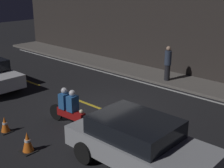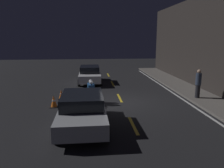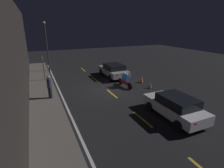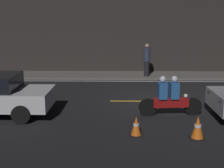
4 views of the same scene
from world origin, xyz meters
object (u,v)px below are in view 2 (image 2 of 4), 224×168
object	(u,v)px
traffic_cone_near	(61,94)
traffic_cone_mid	(54,101)
sedan_white	(90,74)
hatchback_silver	(82,110)
pedestrian	(198,83)
motorcycle	(91,93)

from	to	relation	value
traffic_cone_near	traffic_cone_mid	xyz separation A→B (m)	(1.68, -0.19, 0.04)
sedan_white	hatchback_silver	distance (m)	9.50
sedan_white	pedestrian	bearing A→B (deg)	48.08
sedan_white	motorcycle	distance (m)	6.10
motorcycle	traffic_cone_near	bearing A→B (deg)	-127.53
traffic_cone_near	pedestrian	world-z (taller)	pedestrian
sedan_white	traffic_cone_near	bearing A→B (deg)	-19.99
pedestrian	traffic_cone_mid	bearing A→B (deg)	-85.56
sedan_white	hatchback_silver	bearing A→B (deg)	-1.78
sedan_white	pedestrian	world-z (taller)	pedestrian
motorcycle	traffic_cone_near	distance (m)	2.25
sedan_white	pedestrian	size ratio (longest dim) A/B	2.34
sedan_white	traffic_cone_near	size ratio (longest dim) A/B	7.19
hatchback_silver	traffic_cone_near	size ratio (longest dim) A/B	7.36
motorcycle	sedan_white	bearing A→B (deg)	176.28
traffic_cone_near	hatchback_silver	bearing A→B (deg)	17.85
traffic_cone_near	traffic_cone_mid	size ratio (longest dim) A/B	0.87
motorcycle	traffic_cone_near	size ratio (longest dim) A/B	3.82
traffic_cone_near	motorcycle	bearing A→B (deg)	57.04
hatchback_silver	motorcycle	xyz separation A→B (m)	(-3.40, 0.38, -0.12)
traffic_cone_mid	sedan_white	bearing A→B (deg)	163.39
sedan_white	traffic_cone_near	world-z (taller)	sedan_white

